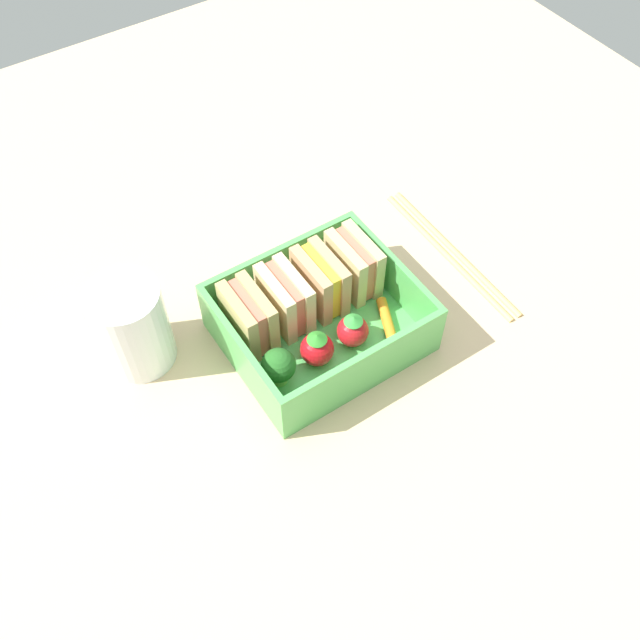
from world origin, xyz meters
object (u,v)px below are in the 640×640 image
(sandwich_left, at_px, (249,318))
(strawberry_left, at_px, (317,348))
(broccoli_floret, at_px, (279,366))
(chopstick_pair, at_px, (451,252))
(sandwich_center_right, at_px, (354,264))
(carrot_stick_far_left, at_px, (387,320))
(strawberry_far_left, at_px, (353,330))
(sandwich_center_left, at_px, (285,299))
(sandwich_center, at_px, (320,281))
(drinking_glass, at_px, (132,326))

(sandwich_left, relative_size, strawberry_left, 1.59)
(broccoli_floret, bearing_deg, chopstick_pair, 9.93)
(sandwich_center_right, relative_size, broccoli_floret, 1.44)
(carrot_stick_far_left, bearing_deg, sandwich_left, 153.09)
(sandwich_center_right, height_order, chopstick_pair, sandwich_center_right)
(carrot_stick_far_left, bearing_deg, strawberry_left, 178.05)
(sandwich_center_right, distance_m, strawberry_left, 0.10)
(strawberry_far_left, bearing_deg, sandwich_center_left, 123.74)
(sandwich_center_right, bearing_deg, strawberry_far_left, -125.32)
(sandwich_center, bearing_deg, sandwich_left, 180.00)
(sandwich_center, distance_m, strawberry_far_left, 0.06)
(sandwich_left, distance_m, drinking_glass, 0.11)
(strawberry_left, relative_size, drinking_glass, 0.41)
(broccoli_floret, bearing_deg, drinking_glass, 131.26)
(sandwich_left, xyz_separation_m, carrot_stick_far_left, (0.12, -0.06, -0.02))
(sandwich_center_right, relative_size, drinking_glass, 0.65)
(sandwich_left, relative_size, broccoli_floret, 1.44)
(sandwich_left, height_order, carrot_stick_far_left, sandwich_left)
(chopstick_pair, xyz_separation_m, drinking_glass, (-0.33, 0.06, 0.04))
(sandwich_center_left, relative_size, chopstick_pair, 0.29)
(broccoli_floret, xyz_separation_m, strawberry_far_left, (0.08, 0.00, -0.01))
(sandwich_center_left, distance_m, sandwich_center_right, 0.08)
(carrot_stick_far_left, height_order, drinking_glass, drinking_glass)
(strawberry_far_left, relative_size, carrot_stick_far_left, 0.72)
(sandwich_center_right, xyz_separation_m, chopstick_pair, (0.12, -0.02, -0.04))
(sandwich_left, xyz_separation_m, sandwich_center_left, (0.04, 0.00, 0.00))
(strawberry_far_left, relative_size, chopstick_pair, 0.18)
(strawberry_left, height_order, carrot_stick_far_left, strawberry_left)
(sandwich_center_right, bearing_deg, strawberry_left, -144.73)
(sandwich_left, relative_size, sandwich_center_right, 1.00)
(chopstick_pair, bearing_deg, drinking_glass, 169.20)
(broccoli_floret, height_order, chopstick_pair, broccoli_floret)
(strawberry_far_left, bearing_deg, carrot_stick_far_left, -2.89)
(strawberry_left, bearing_deg, strawberry_far_left, -1.02)
(broccoli_floret, relative_size, drinking_glass, 0.45)
(sandwich_center_left, xyz_separation_m, strawberry_left, (-0.00, -0.06, -0.01))
(sandwich_left, xyz_separation_m, chopstick_pair, (0.23, -0.02, -0.04))
(broccoli_floret, distance_m, chopstick_pair, 0.24)
(sandwich_left, distance_m, sandwich_center_left, 0.04)
(strawberry_left, relative_size, chopstick_pair, 0.18)
(chopstick_pair, bearing_deg, sandwich_center_right, 172.06)
(sandwich_center_left, bearing_deg, strawberry_left, -91.17)
(carrot_stick_far_left, distance_m, drinking_glass, 0.24)
(drinking_glass, bearing_deg, strawberry_far_left, -31.06)
(sandwich_center, bearing_deg, strawberry_left, -125.65)
(carrot_stick_far_left, bearing_deg, chopstick_pair, 20.00)
(broccoli_floret, distance_m, drinking_glass, 0.14)
(sandwich_left, xyz_separation_m, sandwich_center, (0.08, 0.00, 0.00))
(chopstick_pair, bearing_deg, sandwich_left, 176.04)
(sandwich_center, bearing_deg, broccoli_floret, -144.76)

